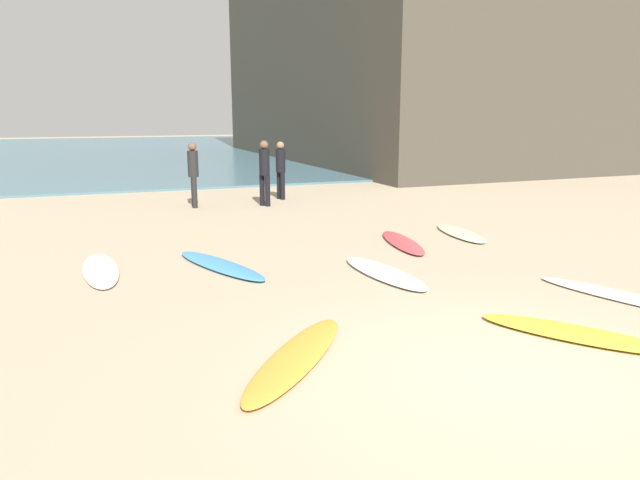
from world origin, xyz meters
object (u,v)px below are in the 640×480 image
object	(u,v)px
surfboard_2	(402,242)
beachgoer_far	(264,170)
surfboard_6	(575,333)
beachgoer_mid	(193,171)
surfboard_5	(384,273)
surfboard_1	(626,297)
beachgoer_near	(281,167)
surfboard_4	(101,270)
surfboard_0	(220,265)
surfboard_3	(296,357)
surfboard_7	(460,233)

from	to	relation	value
surfboard_2	beachgoer_far	xyz separation A→B (m)	(-1.27, 5.59, 0.95)
surfboard_6	beachgoer_mid	world-z (taller)	beachgoer_mid
surfboard_6	beachgoer_mid	distance (m)	11.38
surfboard_5	beachgoer_far	bearing A→B (deg)	84.23
surfboard_1	surfboard_5	distance (m)	3.45
surfboard_1	beachgoer_near	bearing A→B (deg)	81.04
surfboard_2	surfboard_4	world-z (taller)	surfboard_2
surfboard_0	surfboard_3	size ratio (longest dim) A/B	1.04
surfboard_4	surfboard_7	distance (m)	7.13
surfboard_7	beachgoer_mid	bearing A→B (deg)	-42.19
surfboard_7	beachgoer_mid	size ratio (longest dim) A/B	1.15
surfboard_0	surfboard_3	world-z (taller)	surfboard_0
beachgoer_near	surfboard_5	bearing A→B (deg)	-19.90
surfboard_6	beachgoer_far	distance (m)	10.69
surfboard_4	surfboard_6	bearing A→B (deg)	133.96
surfboard_0	beachgoer_mid	size ratio (longest dim) A/B	1.44
surfboard_5	beachgoer_near	bearing A→B (deg)	79.13
surfboard_4	surfboard_6	size ratio (longest dim) A/B	1.09
surfboard_1	surfboard_7	world-z (taller)	surfboard_7
beachgoer_mid	surfboard_5	bearing A→B (deg)	-163.32
surfboard_2	surfboard_5	distance (m)	2.30
surfboard_5	surfboard_4	bearing A→B (deg)	151.86
surfboard_7	surfboard_3	bearing A→B (deg)	51.40
surfboard_0	beachgoer_mid	bearing A→B (deg)	-115.21
surfboard_4	surfboard_5	size ratio (longest dim) A/B	1.06
surfboard_2	surfboard_6	xyz separation A→B (m)	(-0.41, -5.01, -0.00)
surfboard_1	surfboard_4	size ratio (longest dim) A/B	1.07
surfboard_4	beachgoer_far	world-z (taller)	beachgoer_far
surfboard_6	beachgoer_mid	bearing A→B (deg)	68.48
surfboard_2	surfboard_7	xyz separation A→B (m)	(1.57, 0.38, 0.00)
beachgoer_mid	surfboard_1	bearing A→B (deg)	-152.75
surfboard_5	surfboard_7	xyz separation A→B (m)	(2.89, 2.26, 0.00)
surfboard_7	surfboard_0	bearing A→B (deg)	17.72
surfboard_7	beachgoer_near	xyz separation A→B (m)	(-2.06, 6.29, 0.89)
surfboard_2	beachgoer_mid	xyz separation A→B (m)	(-3.12, 6.00, 0.93)
surfboard_4	surfboard_6	xyz separation A→B (m)	(5.14, -4.91, 0.01)
beachgoer_near	surfboard_3	bearing A→B (deg)	-30.09
surfboard_1	surfboard_3	xyz separation A→B (m)	(-4.93, -0.40, 0.01)
surfboard_3	surfboard_7	world-z (taller)	surfboard_7
surfboard_1	beachgoer_mid	distance (m)	11.10
surfboard_0	surfboard_3	distance (m)	4.04
surfboard_2	beachgoer_far	bearing A→B (deg)	113.34
surfboard_6	surfboard_4	bearing A→B (deg)	100.97
surfboard_7	beachgoer_near	bearing A→B (deg)	-63.83
surfboard_0	surfboard_7	world-z (taller)	surfboard_7
surfboard_0	surfboard_2	world-z (taller)	surfboard_2
surfboard_2	surfboard_5	bearing A→B (deg)	-114.53
surfboard_3	beachgoer_near	world-z (taller)	beachgoer_near
surfboard_4	beachgoer_mid	bearing A→B (deg)	-114.05
surfboard_2	surfboard_4	distance (m)	5.55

